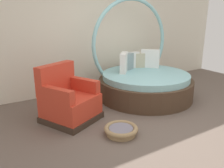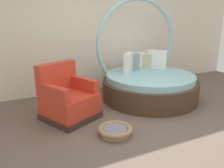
% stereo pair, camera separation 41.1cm
% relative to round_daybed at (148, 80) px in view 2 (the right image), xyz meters
% --- Properties ---
extents(ground_plane, '(8.00, 8.00, 0.02)m').
position_rel_round_daybed_xyz_m(ground_plane, '(-0.65, -1.26, -0.39)').
color(ground_plane, '#66564C').
extents(back_wall, '(8.00, 0.12, 2.80)m').
position_rel_round_daybed_xyz_m(back_wall, '(-0.65, 1.12, 1.02)').
color(back_wall, silver).
rests_on(back_wall, ground_plane).
extents(round_daybed, '(1.99, 1.99, 2.09)m').
position_rel_round_daybed_xyz_m(round_daybed, '(0.00, 0.00, 0.00)').
color(round_daybed, '#473323').
rests_on(round_daybed, ground_plane).
extents(red_armchair, '(1.06, 1.06, 0.94)m').
position_rel_round_daybed_xyz_m(red_armchair, '(-1.82, -0.27, -0.05)').
color(red_armchair, '#38281E').
rests_on(red_armchair, ground_plane).
extents(pet_basket, '(0.51, 0.51, 0.13)m').
position_rel_round_daybed_xyz_m(pet_basket, '(-1.36, -1.18, -0.31)').
color(pet_basket, '#9E7F56').
rests_on(pet_basket, ground_plane).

